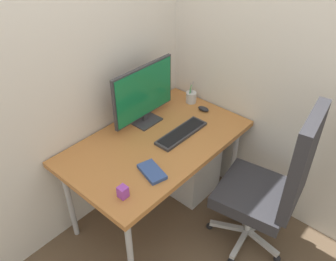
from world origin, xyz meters
name	(u,v)px	position (x,y,z in m)	size (l,w,h in m)	color
ground_plane	(158,210)	(0.00, 0.00, 0.00)	(8.00, 8.00, 0.00)	brown
wall_back	(106,25)	(0.00, 0.41, 1.40)	(2.76, 0.04, 2.80)	silver
wall_side_right	(249,20)	(0.67, -0.21, 1.40)	(0.04, 2.24, 2.80)	silver
desk	(156,147)	(0.00, 0.00, 0.64)	(1.28, 0.76, 0.70)	#B27038
office_chair	(274,184)	(0.27, -0.76, 0.59)	(0.56, 0.56, 1.15)	black
filing_cabinet	(181,155)	(0.36, 0.07, 0.30)	(0.37, 0.56, 0.60)	silver
monitor	(144,94)	(0.12, 0.22, 0.93)	(0.55, 0.16, 0.43)	#333338
keyboard	(181,133)	(0.17, -0.08, 0.71)	(0.42, 0.13, 0.02)	#333338
mouse	(203,109)	(0.51, -0.01, 0.72)	(0.05, 0.09, 0.03)	black
pen_holder	(191,97)	(0.55, 0.14, 0.74)	(0.08, 0.08, 0.18)	silver
notebook	(152,172)	(-0.25, -0.20, 0.71)	(0.11, 0.19, 0.02)	#334C8C
desk_clamp_accessory	(123,192)	(-0.50, -0.21, 0.74)	(0.05, 0.05, 0.07)	purple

